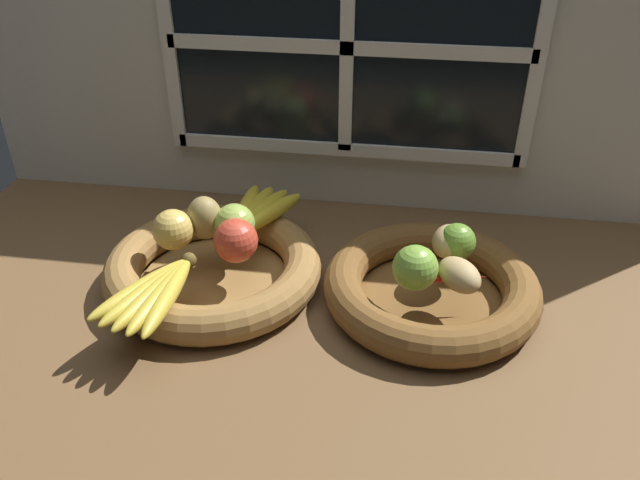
{
  "coord_description": "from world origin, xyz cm",
  "views": [
    {
      "loc": [
        11.75,
        -82.46,
        62.68
      ],
      "look_at": [
        -0.38,
        -1.33,
        9.97
      ],
      "focal_mm": 36.02,
      "sensor_mm": 36.0,
      "label": 1
    }
  ],
  "objects": [
    {
      "name": "lime_far",
      "position": [
        20.4,
        2.99,
        8.88
      ],
      "size": [
        5.83,
        5.83,
        5.83
      ],
      "primitive_type": "sphere",
      "color": "olive",
      "rests_on": "fruit_bowl_right"
    },
    {
      "name": "fruit_bowl_left",
      "position": [
        -17.8,
        -1.33,
        2.8
      ],
      "size": [
        34.91,
        34.91,
        5.97
      ],
      "color": "olive",
      "rests_on": "ground_plane"
    },
    {
      "name": "ground_plane",
      "position": [
        0.0,
        0.0,
        -1.5
      ],
      "size": [
        140.0,
        90.0,
        3.0
      ],
      "primitive_type": "cube",
      "color": "brown"
    },
    {
      "name": "banana_bunch_back",
      "position": [
        -12.96,
        9.97,
        7.39
      ],
      "size": [
        11.15,
        17.97,
        2.84
      ],
      "color": "gold",
      "rests_on": "fruit_bowl_left"
    },
    {
      "name": "apple_red_right",
      "position": [
        -13.28,
        -2.58,
        9.42
      ],
      "size": [
        6.92,
        6.92,
        6.92
      ],
      "primitive_type": "sphere",
      "color": "#CC422D",
      "rests_on": "fruit_bowl_left"
    },
    {
      "name": "lime_near",
      "position": [
        14.16,
        -5.65,
        9.32
      ],
      "size": [
        6.71,
        6.71,
        6.71
      ],
      "primitive_type": "sphere",
      "color": "#7AAD3D",
      "rests_on": "fruit_bowl_right"
    },
    {
      "name": "potato_small",
      "position": [
        20.6,
        -4.89,
        8.2
      ],
      "size": [
        8.55,
        9.09,
        4.47
      ],
      "primitive_type": "ellipsoid",
      "rotation": [
        0.0,
        0.0,
        5.35
      ],
      "color": "tan",
      "rests_on": "fruit_bowl_right"
    },
    {
      "name": "back_wall",
      "position": [
        0.0,
        29.77,
        27.88
      ],
      "size": [
        140.0,
        4.6,
        55.0
      ],
      "color": "silver",
      "rests_on": "ground_plane"
    },
    {
      "name": "apple_green_back",
      "position": [
        -14.82,
        2.46,
        9.26
      ],
      "size": [
        6.6,
        6.6,
        6.6
      ],
      "primitive_type": "sphere",
      "color": "#99B74C",
      "rests_on": "fruit_bowl_left"
    },
    {
      "name": "fruit_bowl_right",
      "position": [
        17.04,
        -1.33,
        2.81
      ],
      "size": [
        33.39,
        33.39,
        5.97
      ],
      "color": "brown",
      "rests_on": "ground_plane"
    },
    {
      "name": "potato_back",
      "position": [
        19.27,
        3.57,
        8.46
      ],
      "size": [
        6.57,
        7.75,
        4.99
      ],
      "primitive_type": "ellipsoid",
      "rotation": [
        0.0,
        0.0,
        1.36
      ],
      "color": "tan",
      "rests_on": "fruit_bowl_right"
    },
    {
      "name": "pear_brown",
      "position": [
        -19.9,
        2.93,
        9.65
      ],
      "size": [
        6.75,
        6.82,
        7.38
      ],
      "primitive_type": "ellipsoid",
      "rotation": [
        0.0,
        0.0,
        0.2
      ],
      "color": "olive",
      "rests_on": "fruit_bowl_left"
    },
    {
      "name": "apple_golden_left",
      "position": [
        -24.0,
        -0.68,
        9.25
      ],
      "size": [
        6.57,
        6.57,
        6.57
      ],
      "primitive_type": "sphere",
      "color": "#DBB756",
      "rests_on": "fruit_bowl_left"
    },
    {
      "name": "chili_pepper",
      "position": [
        18.8,
        -4.19,
        6.78
      ],
      "size": [
        12.89,
        4.75,
        1.62
      ],
      "primitive_type": "cone",
      "rotation": [
        0.0,
        1.57,
        0.25
      ],
      "color": "red",
      "rests_on": "fruit_bowl_right"
    },
    {
      "name": "banana_bunch_front",
      "position": [
        -22.24,
        -14.18,
        7.27
      ],
      "size": [
        11.36,
        19.45,
        2.6
      ],
      "color": "gold",
      "rests_on": "fruit_bowl_left"
    }
  ]
}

